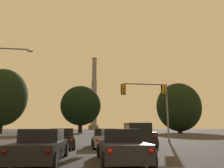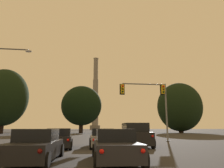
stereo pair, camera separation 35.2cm
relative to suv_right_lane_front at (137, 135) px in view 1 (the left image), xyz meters
The scene contains 11 objects.
suv_right_lane_front is the anchor object (origin of this frame).
hatchback_left_lane_front 5.97m from the suv_right_lane_front, behind, with size 2.02×4.15×1.44m.
sedan_center_lane_front 2.72m from the suv_right_lane_front, behind, with size 2.09×4.74×1.43m.
sedan_center_lane_second 8.15m from the suv_right_lane_front, 110.01° to the right, with size 2.13×4.76×1.43m.
sedan_left_lane_second 9.61m from the suv_right_lane_front, 131.06° to the right, with size 2.18×4.78×1.43m.
traffic_light_overhead_right 8.33m from the suv_right_lane_front, 61.00° to the left, with size 5.59×0.50×6.56m.
street_lamp 13.15m from the suv_right_lane_front, 165.83° to the left, with size 3.30×0.36×8.97m.
smokestack 150.53m from the suv_right_lane_front, 88.00° to the left, with size 7.67×7.67×56.05m.
treeline_right_mid 52.44m from the suv_right_lane_front, 61.14° to the left, with size 13.60×12.24×15.14m.
treeline_center_right 47.57m from the suv_right_lane_front, 95.65° to the left, with size 11.75×10.57×13.69m.
treeline_far_right 50.01m from the suv_right_lane_front, 120.36° to the left, with size 12.41×11.17×16.92m.
Camera 1 is at (-1.63, -0.88, 1.47)m, focal length 35.00 mm.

